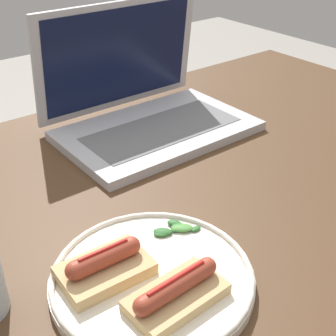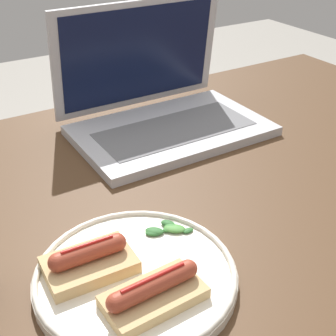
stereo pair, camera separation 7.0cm
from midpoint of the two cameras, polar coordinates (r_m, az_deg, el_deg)
name	(u,v)px [view 1 (the left image)]	position (r m, az deg, el deg)	size (l,w,h in m)	color
desk	(171,216)	(0.85, -2.07, -5.91)	(1.38, 0.77, 0.70)	#4C331E
laptop	(146,109)	(0.94, -4.79, 7.17)	(0.37, 0.26, 0.24)	#B7B7BC
plate	(152,277)	(0.59, -5.43, -13.24)	(0.25, 0.25, 0.02)	silver
sausage_toast_left	(105,266)	(0.59, -11.22, -11.77)	(0.11, 0.08, 0.04)	tan
sausage_toast_middle	(176,292)	(0.55, -2.77, -15.06)	(0.12, 0.07, 0.04)	tan
salad_pile	(175,228)	(0.65, -2.21, -7.48)	(0.07, 0.04, 0.01)	#2D662D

